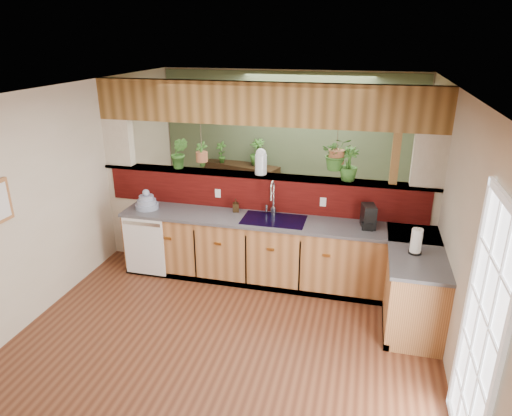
% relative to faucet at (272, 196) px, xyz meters
% --- Properties ---
extents(ground, '(4.60, 7.00, 0.01)m').
position_rel_faucet_xyz_m(ground, '(-0.20, -1.13, -1.16)').
color(ground, '#592E1B').
rests_on(ground, ground).
extents(ceiling, '(4.60, 7.00, 0.01)m').
position_rel_faucet_xyz_m(ceiling, '(-0.20, -1.13, 1.44)').
color(ceiling, brown).
rests_on(ceiling, ground).
extents(wall_back, '(4.60, 0.02, 2.60)m').
position_rel_faucet_xyz_m(wall_back, '(-0.20, 2.37, 0.14)').
color(wall_back, beige).
rests_on(wall_back, ground).
extents(wall_left, '(0.02, 7.00, 2.60)m').
position_rel_faucet_xyz_m(wall_left, '(-2.50, -1.13, 0.14)').
color(wall_left, beige).
rests_on(wall_left, ground).
extents(wall_right, '(0.02, 7.00, 2.60)m').
position_rel_faucet_xyz_m(wall_right, '(2.10, -1.13, 0.14)').
color(wall_right, beige).
rests_on(wall_right, ground).
extents(pass_through_partition, '(4.60, 0.21, 2.60)m').
position_rel_faucet_xyz_m(pass_through_partition, '(-0.17, 0.22, 0.03)').
color(pass_through_partition, beige).
rests_on(pass_through_partition, ground).
extents(pass_through_ledge, '(4.60, 0.21, 0.04)m').
position_rel_faucet_xyz_m(pass_through_ledge, '(-0.20, 0.22, 0.21)').
color(pass_through_ledge, brown).
rests_on(pass_through_ledge, ground).
extents(header_beam, '(4.60, 0.15, 0.55)m').
position_rel_faucet_xyz_m(header_beam, '(-0.20, 0.22, 1.16)').
color(header_beam, brown).
rests_on(header_beam, ground).
extents(sage_backwall, '(4.55, 0.02, 2.55)m').
position_rel_faucet_xyz_m(sage_backwall, '(-0.20, 2.35, 0.14)').
color(sage_backwall, '#4B5C3F').
rests_on(sage_backwall, ground).
extents(countertop, '(4.14, 1.52, 0.90)m').
position_rel_faucet_xyz_m(countertop, '(0.64, -0.26, -0.72)').
color(countertop, '#965F33').
rests_on(countertop, ground).
extents(dishwasher, '(0.58, 0.03, 0.82)m').
position_rel_faucet_xyz_m(dishwasher, '(-1.68, -0.47, -0.71)').
color(dishwasher, white).
rests_on(dishwasher, ground).
extents(navy_sink, '(0.82, 0.50, 0.18)m').
position_rel_faucet_xyz_m(navy_sink, '(0.05, -0.15, -0.34)').
color(navy_sink, black).
rests_on(navy_sink, countertop).
extents(french_door, '(0.06, 1.02, 2.16)m').
position_rel_faucet_xyz_m(french_door, '(2.07, -2.43, -0.11)').
color(french_door, white).
rests_on(french_door, ground).
extents(faucet, '(0.21, 0.22, 0.49)m').
position_rel_faucet_xyz_m(faucet, '(0.00, 0.00, 0.00)').
color(faucet, '#B7B7B2').
rests_on(faucet, countertop).
extents(dish_stack, '(0.32, 0.32, 0.28)m').
position_rel_faucet_xyz_m(dish_stack, '(-1.73, -0.17, -0.18)').
color(dish_stack, '#8792AF').
rests_on(dish_stack, countertop).
extents(soap_dispenser, '(0.10, 0.10, 0.18)m').
position_rel_faucet_xyz_m(soap_dispenser, '(-0.51, 0.01, -0.17)').
color(soap_dispenser, '#382814').
rests_on(soap_dispenser, countertop).
extents(coffee_maker, '(0.15, 0.26, 0.29)m').
position_rel_faucet_xyz_m(coffee_maker, '(1.24, -0.11, -0.13)').
color(coffee_maker, black).
rests_on(coffee_maker, countertop).
extents(paper_towel, '(0.14, 0.14, 0.31)m').
position_rel_faucet_xyz_m(paper_towel, '(1.76, -0.73, -0.12)').
color(paper_towel, black).
rests_on(paper_towel, countertop).
extents(glass_jar, '(0.16, 0.16, 0.35)m').
position_rel_faucet_xyz_m(glass_jar, '(-0.21, 0.22, 0.40)').
color(glass_jar, silver).
rests_on(glass_jar, pass_through_ledge).
extents(ledge_plant_left, '(0.27, 0.22, 0.44)m').
position_rel_faucet_xyz_m(ledge_plant_left, '(-1.38, 0.22, 0.45)').
color(ledge_plant_left, '#2E5F21').
rests_on(ledge_plant_left, pass_through_ledge).
extents(ledge_plant_right, '(0.29, 0.29, 0.43)m').
position_rel_faucet_xyz_m(ledge_plant_right, '(0.94, 0.22, 0.44)').
color(ledge_plant_right, '#2E5F21').
rests_on(ledge_plant_right, pass_through_ledge).
extents(hanging_plant_a, '(0.21, 0.16, 0.54)m').
position_rel_faucet_xyz_m(hanging_plant_a, '(-1.05, 0.22, 0.56)').
color(hanging_plant_a, brown).
rests_on(hanging_plant_a, header_beam).
extents(hanging_plant_b, '(0.44, 0.40, 0.55)m').
position_rel_faucet_xyz_m(hanging_plant_b, '(0.78, 0.22, 0.76)').
color(hanging_plant_b, brown).
rests_on(hanging_plant_b, header_beam).
extents(shelving_console, '(1.45, 0.76, 0.94)m').
position_rel_faucet_xyz_m(shelving_console, '(-1.02, 2.12, -0.66)').
color(shelving_console, black).
rests_on(shelving_console, ground).
extents(shelf_plant_a, '(0.23, 0.19, 0.39)m').
position_rel_faucet_xyz_m(shelf_plant_a, '(-1.39, 2.12, -0.00)').
color(shelf_plant_a, '#2E5F21').
rests_on(shelf_plant_a, shelving_console).
extents(shelf_plant_b, '(0.33, 0.33, 0.47)m').
position_rel_faucet_xyz_m(shelf_plant_b, '(-0.72, 2.12, 0.04)').
color(shelf_plant_b, '#2E5F21').
rests_on(shelf_plant_b, shelving_console).
extents(floor_plant, '(0.70, 0.64, 0.66)m').
position_rel_faucet_xyz_m(floor_plant, '(0.60, 1.06, -0.83)').
color(floor_plant, '#2E5F21').
rests_on(floor_plant, ground).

